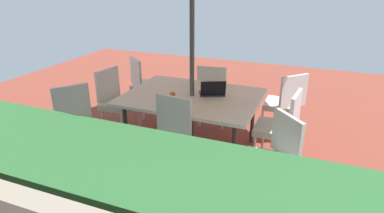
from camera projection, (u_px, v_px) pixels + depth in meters
ground_plane at (192, 149)px, 4.55m from camera, size 10.00×10.00×0.02m
hedge_row at (86, 211)px, 2.50m from camera, size 6.30×0.88×1.12m
dining_table at (192, 99)px, 4.28m from camera, size 1.72×1.30×0.77m
chair_southeast at (145, 83)px, 5.43m from camera, size 0.58×0.59×0.98m
chair_south at (213, 92)px, 5.04m from camera, size 0.47×0.48×0.98m
chair_north at (167, 137)px, 3.65m from camera, size 0.47×0.48×0.98m
chair_southwest at (285, 102)px, 4.64m from camera, size 0.59×0.59×0.98m
chair_east at (117, 99)px, 4.74m from camera, size 0.49×0.48×0.98m
chair_northwest at (272, 157)px, 3.24m from camera, size 0.59×0.59×0.98m
chair_northeast at (77, 122)px, 4.00m from camera, size 0.58×0.58×0.98m
chair_west at (280, 125)px, 3.93m from camera, size 0.48×0.47×0.98m
laptop at (212, 92)px, 4.25m from camera, size 0.39×0.36×0.21m
cup at (173, 97)px, 4.05m from camera, size 0.07×0.07×0.11m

